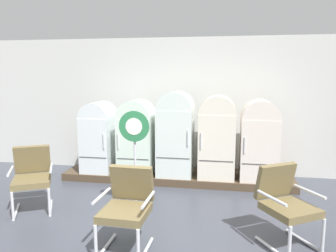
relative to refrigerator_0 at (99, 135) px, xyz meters
name	(u,v)px	position (x,y,z in m)	size (l,w,h in m)	color
back_wall	(182,105)	(1.57, 0.74, 0.54)	(11.76, 0.12, 2.80)	silver
display_plinth	(177,176)	(1.57, 0.11, -0.80)	(4.42, 0.95, 0.14)	#4A3929
refrigerator_0	(99,135)	(0.00, 0.00, 0.00)	(0.59, 0.68, 1.38)	silver
refrigerator_1	(136,135)	(0.79, -0.03, 0.03)	(0.66, 0.62, 1.44)	silver
refrigerator_2	(176,131)	(1.55, 0.00, 0.12)	(0.66, 0.68, 1.60)	silver
refrigerator_3	(217,134)	(2.33, -0.03, 0.08)	(0.67, 0.62, 1.54)	silver
refrigerator_4	(259,138)	(3.09, -0.01, 0.04)	(0.67, 0.66, 1.47)	silver
armchair_left	(32,175)	(-0.41, -1.69, -0.33)	(0.78, 0.83, 0.97)	silver
armchair_right	(285,201)	(3.22, -2.11, -0.33)	(0.80, 0.84, 0.97)	silver
armchair_center	(127,204)	(1.36, -2.53, -0.33)	(0.62, 0.68, 0.97)	silver
sign_stand	(135,162)	(1.16, -1.48, -0.12)	(0.46, 0.32, 1.53)	#2D2D30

